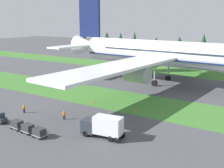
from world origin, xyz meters
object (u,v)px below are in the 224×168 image
airliner (170,54)px  ground_crew_marshaller (64,115)px  ground_crew_loader (24,108)px  cargo_dolly_third (39,132)px  cargo_dolly_second (28,128)px  taxiway_marker_1 (93,101)px  cargo_dolly_lead (17,124)px  baggage_tug (0,119)px  catering_truck (103,126)px  taxiway_marker_0 (136,111)px

airliner → ground_crew_marshaller: airliner is taller
airliner → ground_crew_loader: size_ratio=50.93×
cargo_dolly_third → ground_crew_marshaller: bearing=18.8°
cargo_dolly_second → ground_crew_loader: (-8.80, 6.61, 0.03)m
cargo_dolly_second → taxiway_marker_1: bearing=8.0°
cargo_dolly_second → cargo_dolly_third: (2.89, -0.18, 0.00)m
airliner → ground_crew_marshaller: bearing=-4.4°
cargo_dolly_lead → cargo_dolly_second: 2.90m
cargo_dolly_lead → ground_crew_loader: size_ratio=1.32×
cargo_dolly_third → taxiway_marker_1: 20.86m
airliner → cargo_dolly_lead: 47.74m
baggage_tug → ground_crew_loader: bearing=11.9°
cargo_dolly_second → ground_crew_marshaller: (0.65, 8.10, 0.03)m
airliner → ground_crew_marshaller: size_ratio=50.93×
cargo_dolly_lead → cargo_dolly_third: (5.79, -0.37, 0.00)m
cargo_dolly_second → taxiway_marker_1: cargo_dolly_second is taller
catering_truck → ground_crew_marshaller: catering_truck is taller
airliner → cargo_dolly_third: airliner is taller
taxiway_marker_0 → cargo_dolly_second: bearing=-117.9°
baggage_tug → taxiway_marker_0: 25.78m
catering_truck → cargo_dolly_lead: bearing=102.0°
baggage_tug → cargo_dolly_second: 7.93m
taxiway_marker_1 → baggage_tug: bearing=-107.9°
ground_crew_marshaller → baggage_tug: bearing=17.9°
ground_crew_marshaller → ground_crew_loader: size_ratio=1.00×
taxiway_marker_0 → catering_truck: bearing=-84.3°
ground_crew_loader → catering_truck: bearing=151.6°
ground_crew_loader → taxiway_marker_1: size_ratio=2.67×
baggage_tug → ground_crew_loader: 6.18m
airliner → cargo_dolly_lead: bearing=-7.3°
airliner → taxiway_marker_1: (-7.78, -26.18, -8.57)m
cargo_dolly_second → taxiway_marker_0: 21.50m
cargo_dolly_third → cargo_dolly_lead: bearing=90.0°
ground_crew_marshaller → taxiway_marker_1: bearing=-103.4°
cargo_dolly_second → ground_crew_loader: size_ratio=1.32×
airliner → ground_crew_marshaller: (-5.58, -38.27, -7.95)m
cargo_dolly_third → taxiway_marker_1: (-4.45, 20.37, -0.59)m
catering_truck → taxiway_marker_0: bearing=-2.3°
cargo_dolly_lead → ground_crew_loader: ground_crew_loader is taller
airliner → cargo_dolly_lead: size_ratio=38.69×
catering_truck → ground_crew_loader: catering_truck is taller
cargo_dolly_third → cargo_dolly_second: bearing=90.0°
baggage_tug → taxiway_marker_0: baggage_tug is taller
baggage_tug → taxiway_marker_1: bearing=-14.3°
baggage_tug → ground_crew_loader: (-0.89, 6.11, 0.13)m
ground_crew_loader → taxiway_marker_0: ground_crew_loader is taller
airliner → baggage_tug: airliner is taller
airliner → cargo_dolly_second: 47.46m
airliner → catering_truck: bearing=11.1°
cargo_dolly_lead → cargo_dolly_second: same height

